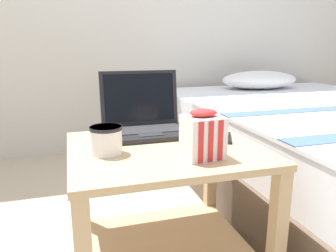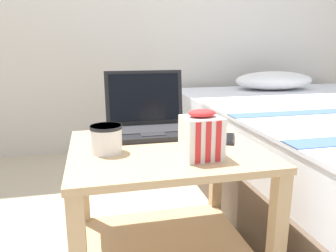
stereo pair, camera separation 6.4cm
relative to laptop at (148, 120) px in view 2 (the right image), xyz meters
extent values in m
ellipsoid|color=white|center=(1.17, 1.07, 0.02)|extent=(0.62, 0.36, 0.14)
cube|color=tan|center=(0.02, -0.19, -0.06)|extent=(0.63, 0.55, 0.02)
cube|color=tan|center=(0.02, -0.19, -0.43)|extent=(0.59, 0.51, 0.02)
cube|color=tan|center=(0.31, -0.44, -0.31)|extent=(0.04, 0.04, 0.49)
cube|color=tan|center=(-0.26, 0.06, -0.31)|extent=(0.04, 0.04, 0.49)
cube|color=tan|center=(0.31, 0.06, -0.31)|extent=(0.04, 0.04, 0.49)
cube|color=black|center=(0.00, -0.04, -0.04)|extent=(0.31, 0.22, 0.02)
cube|color=#2D2D30|center=(0.00, -0.02, -0.03)|extent=(0.27, 0.12, 0.00)
cube|color=#2D2D30|center=(0.00, -0.10, -0.03)|extent=(0.09, 0.05, 0.00)
cube|color=black|center=(0.00, 0.08, 0.08)|extent=(0.31, 0.04, 0.21)
cube|color=black|center=(0.00, 0.08, 0.08)|extent=(0.28, 0.03, 0.19)
cube|color=orange|center=(0.08, 0.08, 0.02)|extent=(0.03, 0.01, 0.04)
cube|color=green|center=(-0.01, 0.09, 0.09)|extent=(0.03, 0.01, 0.04)
cylinder|color=white|center=(-0.17, -0.22, 0.00)|extent=(0.10, 0.10, 0.09)
cylinder|color=black|center=(-0.17, -0.22, 0.04)|extent=(0.10, 0.10, 0.01)
cylinder|color=black|center=(-0.17, -0.22, 0.03)|extent=(0.09, 0.09, 0.01)
torus|color=white|center=(-0.16, -0.17, 0.00)|extent=(0.03, 0.07, 0.07)
cube|color=white|center=(0.10, -0.33, 0.02)|extent=(0.12, 0.11, 0.13)
cube|color=red|center=(0.07, -0.39, 0.02)|extent=(0.02, 0.00, 0.12)
cube|color=red|center=(0.11, -0.38, 0.02)|extent=(0.02, 0.00, 0.12)
cube|color=red|center=(0.14, -0.38, 0.02)|extent=(0.02, 0.00, 0.12)
ellipsoid|color=red|center=(0.10, -0.33, 0.09)|extent=(0.09, 0.07, 0.02)
cube|color=black|center=(0.24, -0.16, -0.04)|extent=(0.13, 0.16, 0.01)
cube|color=black|center=(0.24, -0.16, -0.04)|extent=(0.11, 0.14, 0.00)
camera|label=1|loc=(-0.27, -1.20, 0.28)|focal=35.00mm
camera|label=2|loc=(-0.21, -1.22, 0.28)|focal=35.00mm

